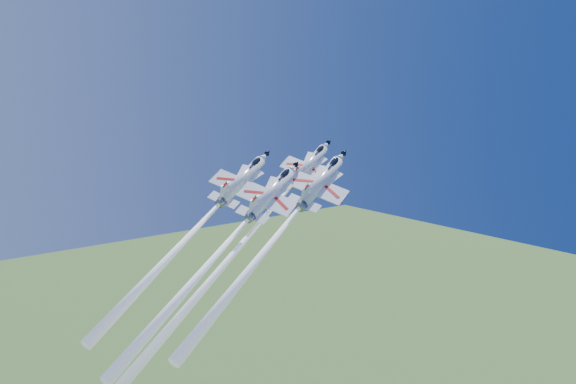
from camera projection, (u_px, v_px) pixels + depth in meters
jet_lead at (248, 236)px, 108.68m from camera, size 42.92×23.93×41.59m
jet_left at (196, 229)px, 109.72m from camera, size 36.03×19.67×32.55m
jet_right at (278, 234)px, 105.86m from camera, size 37.50×20.47×33.87m
jet_slot at (222, 248)px, 102.70m from camera, size 36.70×20.07×33.30m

